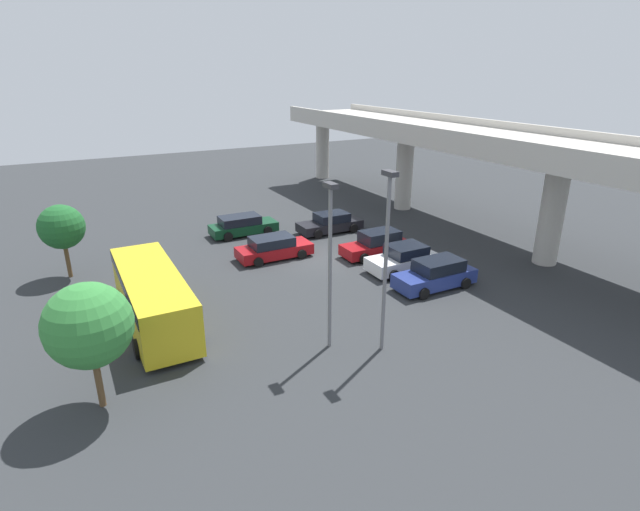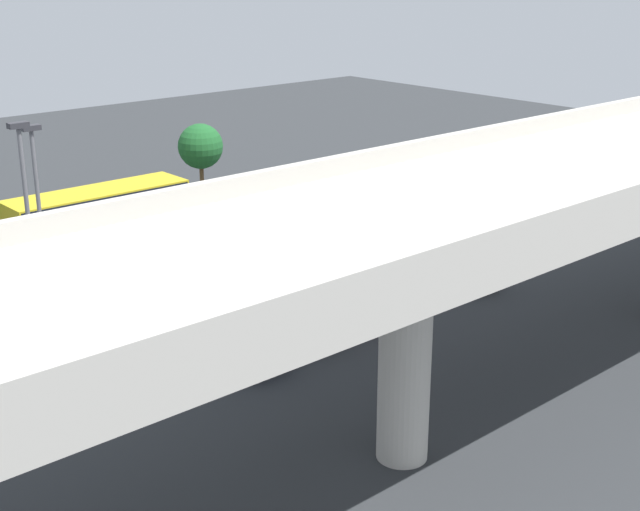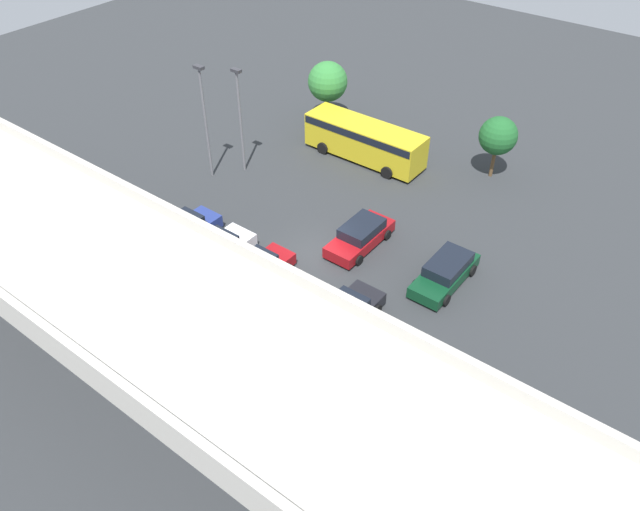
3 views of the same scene
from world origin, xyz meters
name	(u,v)px [view 2 (image 2 of 3)]	position (x,y,z in m)	size (l,w,h in m)	color
ground_plane	(307,279)	(0.00, 0.00, 0.00)	(94.71, 94.71, 0.00)	#2D3033
highway_overpass	(573,192)	(0.00, 12.56, 6.32)	(45.63, 7.60, 7.80)	#BCB7AD
parked_car_0	(383,222)	(-6.89, -2.26, 0.70)	(2.13, 4.84, 1.44)	#0C381E
parked_car_1	(441,263)	(-4.42, 3.73, 0.68)	(2.12, 4.81, 1.45)	black
parked_car_2	(299,245)	(-1.35, -2.13, 0.70)	(2.14, 4.79, 1.45)	maroon
parked_car_3	(349,295)	(1.29, 3.99, 0.76)	(1.98, 4.53, 1.63)	maroon
parked_car_4	(289,314)	(4.27, 3.95, 0.74)	(2.19, 4.39, 1.59)	silver
parked_car_5	(228,335)	(7.09, 4.00, 0.77)	(2.06, 4.69, 1.63)	navy
shuttle_bus	(98,211)	(4.12, -10.57, 1.55)	(8.82, 2.79, 2.59)	gold
lamp_post_near_aisle	(39,203)	(9.81, -4.22, 4.31)	(0.70, 0.35, 7.28)	slate
lamp_post_mid_lot	(28,212)	(11.07, -2.32, 4.58)	(0.70, 0.35, 7.80)	slate
tree_front_left	(200,146)	(-4.11, -13.88, 3.04)	(2.53, 2.53, 4.32)	brown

